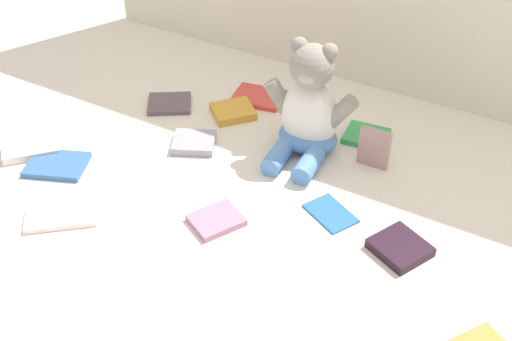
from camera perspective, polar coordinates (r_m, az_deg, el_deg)
The scene contains 14 objects.
ground_plane at distance 1.44m, azimuth 2.05°, elevation -1.06°, with size 3.20×3.20×0.00m, color silver.
teddy_bear at distance 1.49m, azimuth 4.46°, elevation 4.94°, with size 0.22×0.20×0.27m.
book_case_0 at distance 1.72m, azimuth 0.21°, elevation 6.23°, with size 0.10×0.12×0.01m, color #D54035.
book_case_1 at distance 1.37m, azimuth 6.34°, elevation -3.55°, with size 0.07×0.10×0.01m, color #2963B5.
book_case_2 at distance 1.49m, azimuth 9.96°, elevation 1.90°, with size 0.07×0.01×0.09m, color tan.
book_case_4 at distance 1.54m, azimuth -16.49°, elevation 0.46°, with size 0.10×0.13×0.01m, color #3967A7.
book_case_5 at distance 1.31m, azimuth 12.08°, elevation -6.40°, with size 0.09×0.10×0.02m, color black.
book_case_6 at distance 1.34m, azimuth -3.38°, elevation -4.21°, with size 0.08×0.10×0.01m, color #AC7796.
book_case_7 at distance 1.55m, azimuth -5.28°, elevation 2.37°, with size 0.09×0.09×0.02m, color #9494AD.
book_case_8 at distance 1.61m, azimuth -18.51°, elevation 1.72°, with size 0.07×0.12×0.02m, color white.
book_case_9 at distance 1.70m, azimuth -7.33°, elevation 5.63°, with size 0.09×0.11×0.01m, color #58494E.
book_case_10 at distance 1.41m, azimuth -16.18°, elevation -3.72°, with size 0.08×0.14×0.01m, color white.
book_case_11 at distance 1.65m, azimuth -1.96°, elevation 5.02°, with size 0.09×0.10×0.02m, color gold.
book_case_12 at distance 1.59m, azimuth 9.30°, elevation 2.90°, with size 0.09×0.10×0.01m, color green.
Camera 1 is at (0.51, -1.00, 0.90)m, focal length 47.30 mm.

